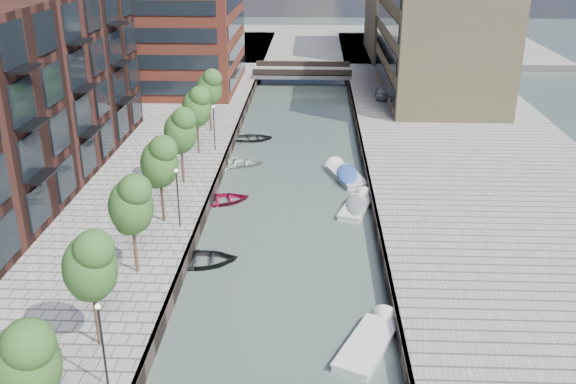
# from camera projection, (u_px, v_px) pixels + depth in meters

# --- Properties ---
(water) EXTENTS (300.00, 300.00, 0.00)m
(water) POSITION_uv_depth(u_px,v_px,m) (295.00, 161.00, 57.63)
(water) COLOR #38473F
(water) RESTS_ON ground
(quay_right) EXTENTS (20.00, 140.00, 1.00)m
(quay_right) POSITION_uv_depth(u_px,v_px,m) (475.00, 159.00, 56.83)
(quay_right) COLOR gray
(quay_right) RESTS_ON ground
(quay_wall_left) EXTENTS (0.25, 140.00, 1.00)m
(quay_wall_left) POSITION_uv_depth(u_px,v_px,m) (228.00, 155.00, 57.67)
(quay_wall_left) COLOR #332823
(quay_wall_left) RESTS_ON ground
(quay_wall_right) EXTENTS (0.25, 140.00, 1.00)m
(quay_wall_right) POSITION_uv_depth(u_px,v_px,m) (363.00, 157.00, 57.21)
(quay_wall_right) COLOR #332823
(quay_wall_right) RESTS_ON ground
(far_closure) EXTENTS (80.00, 40.00, 1.00)m
(far_closure) POSITION_uv_depth(u_px,v_px,m) (306.00, 44.00, 112.84)
(far_closure) COLOR gray
(far_closure) RESTS_ON ground
(apartment_block) EXTENTS (8.00, 38.00, 14.00)m
(apartment_block) POSITION_uv_depth(u_px,v_px,m) (14.00, 100.00, 46.10)
(apartment_block) COLOR black
(apartment_block) RESTS_ON quay_left
(tan_block_near) EXTENTS (12.00, 25.00, 14.00)m
(tan_block_near) POSITION_uv_depth(u_px,v_px,m) (439.00, 34.00, 74.28)
(tan_block_near) COLOR #98865D
(tan_block_near) RESTS_ON quay_right
(tan_block_far) EXTENTS (12.00, 20.00, 16.00)m
(tan_block_far) POSITION_uv_depth(u_px,v_px,m) (410.00, 2.00, 97.90)
(tan_block_far) COLOR #98865D
(tan_block_far) RESTS_ON quay_right
(bridge) EXTENTS (13.00, 6.00, 1.30)m
(bridge) POSITION_uv_depth(u_px,v_px,m) (303.00, 72.00, 86.65)
(bridge) COLOR gray
(bridge) RESTS_ON ground
(tree_0) EXTENTS (2.50, 2.50, 5.95)m
(tree_0) POSITION_uv_depth(u_px,v_px,m) (25.00, 360.00, 22.68)
(tree_0) COLOR #382619
(tree_0) RESTS_ON quay_left
(tree_1) EXTENTS (2.50, 2.50, 5.95)m
(tree_1) POSITION_uv_depth(u_px,v_px,m) (89.00, 264.00, 29.15)
(tree_1) COLOR #382619
(tree_1) RESTS_ON quay_left
(tree_2) EXTENTS (2.50, 2.50, 5.95)m
(tree_2) POSITION_uv_depth(u_px,v_px,m) (131.00, 203.00, 35.61)
(tree_2) COLOR #382619
(tree_2) RESTS_ON quay_left
(tree_3) EXTENTS (2.50, 2.50, 5.95)m
(tree_3) POSITION_uv_depth(u_px,v_px,m) (159.00, 161.00, 42.07)
(tree_3) COLOR #382619
(tree_3) RESTS_ON quay_left
(tree_4) EXTENTS (2.50, 2.50, 5.95)m
(tree_4) POSITION_uv_depth(u_px,v_px,m) (180.00, 130.00, 48.54)
(tree_4) COLOR #382619
(tree_4) RESTS_ON quay_left
(tree_5) EXTENTS (2.50, 2.50, 5.95)m
(tree_5) POSITION_uv_depth(u_px,v_px,m) (196.00, 106.00, 55.00)
(tree_5) COLOR #382619
(tree_5) RESTS_ON quay_left
(tree_6) EXTENTS (2.50, 2.50, 5.95)m
(tree_6) POSITION_uv_depth(u_px,v_px,m) (209.00, 87.00, 61.46)
(tree_6) COLOR #382619
(tree_6) RESTS_ON quay_left
(lamp_0) EXTENTS (0.24, 0.24, 4.12)m
(lamp_0) POSITION_uv_depth(u_px,v_px,m) (102.00, 337.00, 27.01)
(lamp_0) COLOR black
(lamp_0) RESTS_ON quay_left
(lamp_1) EXTENTS (0.24, 0.24, 4.12)m
(lamp_1) POSITION_uv_depth(u_px,v_px,m) (178.00, 192.00, 41.79)
(lamp_1) COLOR black
(lamp_1) RESTS_ON quay_left
(lamp_2) EXTENTS (0.24, 0.24, 4.12)m
(lamp_2) POSITION_uv_depth(u_px,v_px,m) (214.00, 123.00, 56.56)
(lamp_2) COLOR black
(lamp_2) RESTS_ON quay_left
(sloop_1) EXTENTS (5.31, 4.12, 1.01)m
(sloop_1) POSITION_uv_depth(u_px,v_px,m) (200.00, 264.00, 40.09)
(sloop_1) COLOR black
(sloop_1) RESTS_ON ground
(sloop_2) EXTENTS (5.22, 4.37, 0.93)m
(sloop_2) POSITION_uv_depth(u_px,v_px,m) (221.00, 202.00, 49.04)
(sloop_2) COLOR maroon
(sloop_2) RESTS_ON ground
(sloop_3) EXTENTS (4.87, 3.77, 0.93)m
(sloop_3) POSITION_uv_depth(u_px,v_px,m) (238.00, 166.00, 56.58)
(sloop_3) COLOR silver
(sloop_3) RESTS_ON ground
(sloop_4) EXTENTS (4.61, 3.56, 0.88)m
(sloop_4) POSITION_uv_depth(u_px,v_px,m) (251.00, 140.00, 63.41)
(sloop_4) COLOR black
(sloop_4) RESTS_ON ground
(motorboat_2) EXTENTS (3.87, 5.60, 1.78)m
(motorboat_2) POSITION_uv_depth(u_px,v_px,m) (372.00, 340.00, 32.48)
(motorboat_2) COLOR silver
(motorboat_2) RESTS_ON ground
(motorboat_3) EXTENTS (3.65, 5.89, 1.86)m
(motorboat_3) POSITION_uv_depth(u_px,v_px,m) (345.00, 175.00, 53.89)
(motorboat_3) COLOR #BBBBB9
(motorboat_3) RESTS_ON ground
(motorboat_4) EXTENTS (3.07, 5.17, 1.63)m
(motorboat_4) POSITION_uv_depth(u_px,v_px,m) (357.00, 206.00, 47.98)
(motorboat_4) COLOR silver
(motorboat_4) RESTS_ON ground
(car) EXTENTS (1.68, 3.82, 1.28)m
(car) POSITION_uv_depth(u_px,v_px,m) (382.00, 93.00, 74.71)
(car) COLOR #A4A8A9
(car) RESTS_ON quay_right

